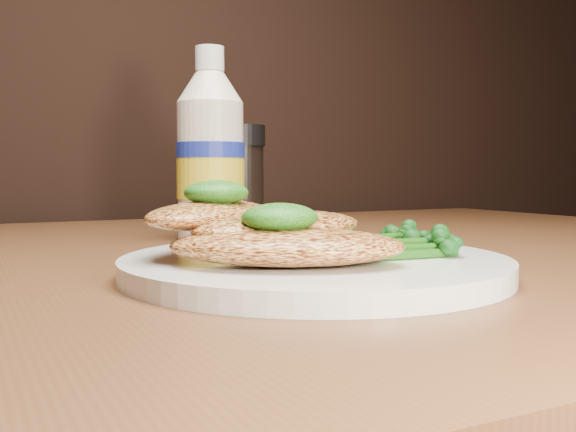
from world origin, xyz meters
name	(u,v)px	position (x,y,z in m)	size (l,w,h in m)	color
plate	(315,266)	(-0.03, 0.89, 0.76)	(0.26, 0.26, 0.01)	white
chicken_front	(287,247)	(-0.07, 0.86, 0.77)	(0.14, 0.08, 0.02)	#E99E4A
chicken_mid	(281,227)	(-0.05, 0.90, 0.78)	(0.14, 0.07, 0.02)	#E99E4A
chicken_back	(212,215)	(-0.09, 0.93, 0.79)	(0.13, 0.06, 0.02)	#E99E4A
pesto_front	(280,218)	(-0.07, 0.87, 0.79)	(0.05, 0.04, 0.02)	#073508
pesto_back	(216,193)	(-0.09, 0.93, 0.81)	(0.05, 0.04, 0.02)	#073508
broccolini_bundle	(366,239)	(0.01, 0.89, 0.77)	(0.13, 0.10, 0.02)	#1C5011
mayo_bottle	(210,144)	(-0.01, 1.14, 0.85)	(0.07, 0.07, 0.19)	beige
pepper_grinder	(243,180)	(0.04, 1.18, 0.81)	(0.05, 0.05, 0.12)	black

